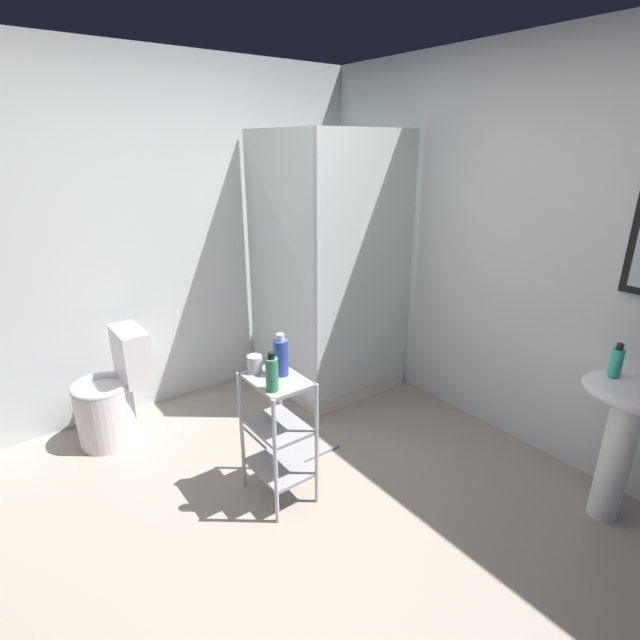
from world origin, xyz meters
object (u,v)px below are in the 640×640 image
hand_soap_bottle (616,362)px  rinse_cup (255,364)px  body_wash_bottle_green (272,374)px  bath_mat (289,436)px  storage_cart (278,428)px  shampoo_bottle_blue (281,357)px  pedestal_sink (624,422)px  toilet (112,397)px  shower_stall (326,334)px

hand_soap_bottle → rinse_cup: (-1.23, -1.34, -0.10)m
body_wash_bottle_green → bath_mat: (-0.54, 0.44, -0.82)m
storage_cart → hand_soap_bottle: (1.10, 1.29, 0.45)m
bath_mat → shampoo_bottle_blue: bearing=-36.2°
storage_cart → shampoo_bottle_blue: bearing=115.1°
pedestal_sink → rinse_cup: (-1.32, -1.37, 0.21)m
storage_cart → shampoo_bottle_blue: 0.41m
storage_cart → bath_mat: storage_cart is taller
body_wash_bottle_green → hand_soap_bottle: bearing=54.0°
storage_cart → shampoo_bottle_blue: size_ratio=3.18×
shampoo_bottle_blue → toilet: bearing=-150.5°
hand_soap_bottle → body_wash_bottle_green: hand_soap_bottle is taller
hand_soap_bottle → bath_mat: hand_soap_bottle is taller
shower_stall → body_wash_bottle_green: 1.52m
pedestal_sink → bath_mat: 1.98m
toilet → body_wash_bottle_green: bearing=22.1°
storage_cart → body_wash_bottle_green: size_ratio=3.59×
pedestal_sink → toilet: pedestal_sink is taller
toilet → hand_soap_bottle: 2.98m
shampoo_bottle_blue → storage_cart: bearing=-64.9°
storage_cart → toilet: bearing=-152.8°
pedestal_sink → body_wash_bottle_green: 1.79m
rinse_cup → bath_mat: size_ratio=0.16×
shower_stall → shampoo_bottle_blue: bearing=-48.0°
pedestal_sink → rinse_cup: 1.91m
hand_soap_bottle → body_wash_bottle_green: size_ratio=0.84×
rinse_cup → bath_mat: bearing=127.4°
toilet → rinse_cup: rinse_cup is taller
shower_stall → shampoo_bottle_blue: shower_stall is taller
shower_stall → hand_soap_bottle: (1.99, 0.28, 0.42)m
shower_stall → bath_mat: size_ratio=3.33×
shampoo_bottle_blue → rinse_cup: bearing=-138.7°
toilet → shower_stall: bearing=80.9°
shampoo_bottle_blue → body_wash_bottle_green: (0.12, -0.13, -0.01)m
shower_stall → shampoo_bottle_blue: (0.87, -0.96, 0.38)m
shower_stall → pedestal_sink: 2.10m
shampoo_bottle_blue → bath_mat: size_ratio=0.39×
rinse_cup → pedestal_sink: bearing=46.0°
hand_soap_bottle → shampoo_bottle_blue: hand_soap_bottle is taller
pedestal_sink → body_wash_bottle_green: body_wash_bottle_green is taller
shampoo_bottle_blue → body_wash_bottle_green: shampoo_bottle_blue is taller
toilet → body_wash_bottle_green: body_wash_bottle_green is taller
shampoo_bottle_blue → hand_soap_bottle: bearing=48.0°
body_wash_bottle_green → storage_cart: bearing=140.0°
pedestal_sink → hand_soap_bottle: size_ratio=4.67×
rinse_cup → shampoo_bottle_blue: bearing=41.3°
shower_stall → toilet: 1.62m
shower_stall → toilet: bearing=-99.1°
toilet → shampoo_bottle_blue: bearing=29.5°
shampoo_bottle_blue → body_wash_bottle_green: size_ratio=1.13×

